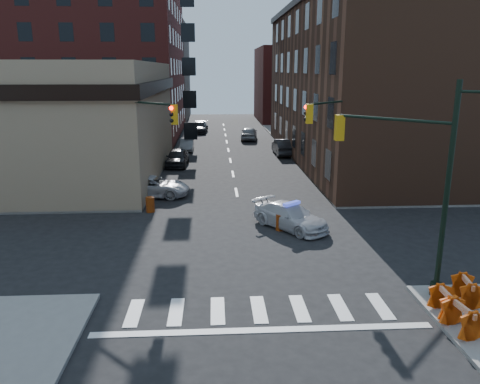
{
  "coord_description": "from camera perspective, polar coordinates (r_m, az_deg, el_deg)",
  "views": [
    {
      "loc": [
        -1.55,
        -22.1,
        8.47
      ],
      "look_at": [
        -0.21,
        1.73,
        2.2
      ],
      "focal_mm": 35.0,
      "sensor_mm": 36.0,
      "label": 1
    }
  ],
  "objects": [
    {
      "name": "parked_car_efar",
      "position": [
        58.41,
        1.1,
        7.18
      ],
      "size": [
        2.42,
        4.93,
        1.62
      ],
      "primitive_type": "imported",
      "rotation": [
        0.0,
        0.0,
        3.03
      ],
      "color": "gray",
      "rests_on": "ground"
    },
    {
      "name": "signal_pole_ne",
      "position": [
        28.73,
        11.78,
        6.14
      ],
      "size": [
        3.67,
        3.58,
        8.0
      ],
      "rotation": [
        0.0,
        0.0,
        -2.36
      ],
      "color": "black",
      "rests_on": "sidewalk_ne"
    },
    {
      "name": "tree_ne_near",
      "position": [
        49.2,
        7.49,
        8.79
      ],
      "size": [
        3.0,
        3.0,
        4.85
      ],
      "color": "black",
      "rests_on": "sidewalk_ne"
    },
    {
      "name": "filler_nw",
      "position": [
        85.34,
        -13.37,
        14.02
      ],
      "size": [
        20.0,
        18.0,
        16.0
      ],
      "primitive_type": "cube",
      "color": "brown",
      "rests_on": "ground"
    },
    {
      "name": "barrel_bank",
      "position": [
        29.1,
        -10.89,
        -1.51
      ],
      "size": [
        0.57,
        0.57,
        0.94
      ],
      "primitive_type": "cylinder",
      "rotation": [
        0.0,
        0.0,
        0.09
      ],
      "color": "red",
      "rests_on": "ground"
    },
    {
      "name": "parked_car_wnear",
      "position": [
        42.63,
        -7.66,
        4.19
      ],
      "size": [
        2.07,
        4.65,
        1.55
      ],
      "primitive_type": "imported",
      "rotation": [
        0.0,
        0.0,
        -0.05
      ],
      "color": "black",
      "rests_on": "ground"
    },
    {
      "name": "pickup",
      "position": [
        32.61,
        -10.61,
        0.68
      ],
      "size": [
        5.27,
        2.9,
        1.4
      ],
      "primitive_type": "imported",
      "rotation": [
        0.0,
        0.0,
        1.45
      ],
      "color": "#BDBCC1",
      "rests_on": "ground"
    },
    {
      "name": "barricade_nw_b",
      "position": [
        31.55,
        -15.84,
        -0.3
      ],
      "size": [
        1.25,
        0.72,
        0.9
      ],
      "primitive_type": null,
      "rotation": [
        0.0,
        0.0,
        -0.1
      ],
      "color": "red",
      "rests_on": "sidewalk_nw"
    },
    {
      "name": "commercial_row_ne",
      "position": [
        46.94,
        15.21,
        12.43
      ],
      "size": [
        14.0,
        34.0,
        14.0
      ],
      "primitive_type": "cube",
      "color": "#513120",
      "rests_on": "ground"
    },
    {
      "name": "police_car",
      "position": [
        25.77,
        6.17,
        -2.97
      ],
      "size": [
        4.34,
        4.86,
        1.35
      ],
      "primitive_type": "imported",
      "rotation": [
        0.0,
        0.0,
        0.65
      ],
      "color": "silver",
      "rests_on": "ground"
    },
    {
      "name": "ground",
      "position": [
        23.72,
        0.74,
        -6.2
      ],
      "size": [
        140.0,
        140.0,
        0.0
      ],
      "primitive_type": "plane",
      "color": "black",
      "rests_on": "ground"
    },
    {
      "name": "pedestrian_b",
      "position": [
        31.08,
        -23.86,
        -0.39
      ],
      "size": [
        0.92,
        0.75,
        1.79
      ],
      "primitive_type": "imported",
      "rotation": [
        0.0,
        0.0,
        0.09
      ],
      "color": "black",
      "rests_on": "sidewalk_nw"
    },
    {
      "name": "parked_car_wdeep",
      "position": [
        65.2,
        -4.96,
        7.85
      ],
      "size": [
        2.44,
        5.21,
        1.47
      ],
      "primitive_type": "imported",
      "rotation": [
        0.0,
        0.0,
        -0.08
      ],
      "color": "black",
      "rests_on": "ground"
    },
    {
      "name": "sidewalk_nw",
      "position": [
        59.49,
        -24.42,
        5.3
      ],
      "size": [
        34.0,
        54.5,
        0.15
      ],
      "primitive_type": "cube",
      "color": "gray",
      "rests_on": "ground"
    },
    {
      "name": "sidewalk_ne",
      "position": [
        60.68,
        20.8,
        5.81
      ],
      "size": [
        34.0,
        54.5,
        0.15
      ],
      "primitive_type": "cube",
      "color": "gray",
      "rests_on": "ground"
    },
    {
      "name": "barricade_se_c",
      "position": [
        17.27,
        25.41,
        -13.8
      ],
      "size": [
        0.81,
        1.37,
        0.97
      ],
      "primitive_type": null,
      "rotation": [
        0.0,
        0.0,
        1.71
      ],
      "color": "#E83B0A",
      "rests_on": "sidewalk_se"
    },
    {
      "name": "bank_building",
      "position": [
        41.77,
        -25.16,
        7.89
      ],
      "size": [
        22.0,
        22.0,
        9.0
      ],
      "primitive_type": "cube",
      "color": "#877558",
      "rests_on": "ground"
    },
    {
      "name": "barricade_nw_a",
      "position": [
        30.07,
        -16.38,
        -1.0
      ],
      "size": [
        1.31,
        0.68,
        0.97
      ],
      "primitive_type": null,
      "rotation": [
        0.0,
        0.0,
        0.03
      ],
      "color": "#D25209",
      "rests_on": "sidewalk_nw"
    },
    {
      "name": "pedestrian_a",
      "position": [
        32.22,
        -12.14,
        0.85
      ],
      "size": [
        0.65,
        0.52,
        1.55
      ],
      "primitive_type": "imported",
      "rotation": [
        0.0,
        0.0,
        -0.28
      ],
      "color": "black",
      "rests_on": "sidewalk_nw"
    },
    {
      "name": "parked_car_wfar",
      "position": [
        50.79,
        -6.47,
        5.76
      ],
      "size": [
        1.37,
        3.91,
        1.29
      ],
      "primitive_type": "imported",
      "rotation": [
        0.0,
        0.0,
        0.0
      ],
      "color": "gray",
      "rests_on": "ground"
    },
    {
      "name": "tree_ne_far",
      "position": [
        57.05,
        6.01,
        9.63
      ],
      "size": [
        3.0,
        3.0,
        4.85
      ],
      "color": "black",
      "rests_on": "sidewalk_ne"
    },
    {
      "name": "signal_pole_nw",
      "position": [
        28.08,
        -12.06,
        5.93
      ],
      "size": [
        3.58,
        3.67,
        8.0
      ],
      "rotation": [
        0.0,
        0.0,
        -0.79
      ],
      "color": "black",
      "rests_on": "sidewalk_nw"
    },
    {
      "name": "pedestrian_c",
      "position": [
        30.88,
        -18.63,
        -0.11
      ],
      "size": [
        0.95,
        1.0,
        1.66
      ],
      "primitive_type": "imported",
      "rotation": [
        0.0,
        0.0,
        0.84
      ],
      "color": "#1F252F",
      "rests_on": "sidewalk_nw"
    },
    {
      "name": "barricade_se_a",
      "position": [
        18.17,
        23.69,
        -12.26
      ],
      "size": [
        0.66,
        1.25,
        0.92
      ],
      "primitive_type": null,
      "rotation": [
        0.0,
        0.0,
        1.53
      ],
      "color": "red",
      "rests_on": "sidewalk_se"
    },
    {
      "name": "signal_pole_se",
      "position": [
        18.64,
        20.9,
        1.8
      ],
      "size": [
        5.4,
        5.27,
        8.0
      ],
      "rotation": [
        0.0,
        0.0,
        2.36
      ],
      "color": "black",
      "rests_on": "sidewalk_se"
    },
    {
      "name": "filler_ne",
      "position": [
        81.63,
        7.97,
        12.85
      ],
      "size": [
        16.0,
        16.0,
        12.0
      ],
      "primitive_type": "cube",
      "color": "maroon",
      "rests_on": "ground"
    },
    {
      "name": "parked_car_enear",
      "position": [
        48.0,
        5.3,
        5.5
      ],
      "size": [
        1.86,
        5.05,
        1.65
      ],
      "primitive_type": "imported",
      "rotation": [
        0.0,
        0.0,
        3.16
      ],
      "color": "black",
      "rests_on": "ground"
    },
    {
      "name": "barrel_road",
      "position": [
        25.49,
        4.93,
        -3.69
      ],
      "size": [
        0.54,
        0.54,
        0.88
      ],
      "primitive_type": "cylinder",
      "rotation": [
        0.0,
        0.0,
        -0.09
      ],
      "color": "#F2380B",
      "rests_on": "ground"
    },
    {
      "name": "barricade_se_b",
      "position": [
        19.31,
        25.86,
        -10.82
      ],
      "size": [
        0.83,
        1.36,
        0.95
      ],
      "primitive_type": null,
      "rotation": [
        0.0,
        0.0,
        1.41
      ],
      "color": "red",
      "rests_on": "sidewalk_se"
    },
    {
      "name": "apartment_block",
      "position": [
        64.47,
        -19.34,
        17.07
      ],
      "size": [
        25.0,
        25.0,
        24.0
      ],
      "primitive_type": "cube",
      "color": "maroon",
      "rests_on": "ground"
    }
  ]
}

